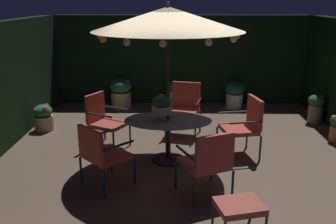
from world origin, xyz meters
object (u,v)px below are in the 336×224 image
patio_chair_southeast (208,160)px  patio_chair_south (245,123)px  patio_dining_table (168,128)px  potted_plant_left_far (172,93)px  potted_plant_front_corner (121,93)px  potted_plant_back_right (235,94)px  potted_plant_left_near (316,107)px  potted_plant_right_near (43,117)px  patio_chair_east (101,152)px  patio_chair_northeast (103,118)px  ottoman_footrest (239,207)px  patio_umbrella (168,19)px  centerpiece_planter (162,106)px  patio_chair_north (185,105)px

patio_chair_southeast → patio_chair_south: (0.78, 1.52, 0.03)m
patio_dining_table → potted_plant_left_far: size_ratio=2.33×
patio_chair_south → potted_plant_front_corner: bearing=131.3°
patio_chair_south → potted_plant_front_corner: (-2.62, 2.98, -0.21)m
patio_chair_south → potted_plant_back_right: (0.28, 3.00, -0.22)m
patio_dining_table → potted_plant_left_far: bearing=89.2°
patio_dining_table → potted_plant_front_corner: bearing=111.3°
patio_chair_southeast → potted_plant_left_near: bearing=51.2°
potted_plant_back_right → potted_plant_right_near: bearing=-157.8°
patio_chair_south → potted_plant_right_near: 4.22m
potted_plant_right_near → patio_chair_east: bearing=-55.2°
patio_chair_northeast → potted_plant_right_near: size_ratio=1.80×
ottoman_footrest → potted_plant_right_near: 5.04m
patio_chair_northeast → potted_plant_back_right: (2.85, 2.64, -0.18)m
potted_plant_front_corner → potted_plant_left_near: 4.69m
patio_umbrella → patio_dining_table: bearing=-173.1°
potted_plant_left_far → potted_plant_back_right: (1.58, -0.21, 0.04)m
potted_plant_front_corner → centerpiece_planter: bearing=-70.5°
potted_plant_left_near → patio_chair_north: bearing=-165.3°
patio_dining_table → potted_plant_left_near: 3.91m
patio_chair_east → potted_plant_right_near: bearing=124.8°
patio_chair_northeast → patio_chair_east: 1.62m
patio_dining_table → patio_chair_north: 1.38m
patio_chair_south → patio_chair_northeast: bearing=172.1°
centerpiece_planter → potted_plant_right_near: bearing=148.9°
centerpiece_planter → patio_chair_northeast: bearing=148.8°
patio_chair_north → patio_chair_east: (-1.27, -2.31, -0.05)m
patio_umbrella → patio_chair_south: 2.25m
patio_chair_north → potted_plant_back_right: patio_chair_north is taller
ottoman_footrest → potted_plant_front_corner: (-2.15, 5.31, 0.06)m
patio_umbrella → centerpiece_planter: size_ratio=5.87×
patio_chair_east → potted_plant_right_near: patio_chair_east is taller
patio_chair_northeast → ottoman_footrest: size_ratio=1.60×
potted_plant_right_near → patio_dining_table: bearing=-29.3°
centerpiece_planter → patio_chair_south: bearing=12.4°
patio_umbrella → potted_plant_left_near: (3.28, 2.12, -2.03)m
patio_chair_north → potted_plant_left_near: 3.08m
potted_plant_left_near → patio_chair_south: bearing=-136.2°
potted_plant_left_far → potted_plant_back_right: 1.60m
ottoman_footrest → patio_chair_north: bearing=99.6°
patio_dining_table → patio_umbrella: patio_umbrella is taller
centerpiece_planter → patio_chair_south: 1.54m
patio_chair_north → potted_plant_left_far: bearing=97.0°
ottoman_footrest → potted_plant_left_near: potted_plant_left_near is taller
patio_chair_southeast → patio_chair_south: 1.70m
patio_chair_north → patio_chair_southeast: size_ratio=1.07×
patio_chair_south → ottoman_footrest: 2.39m
patio_dining_table → patio_chair_northeast: 1.38m
patio_chair_northeast → potted_plant_left_near: bearing=18.3°
patio_chair_east → ottoman_footrest: bearing=-30.7°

